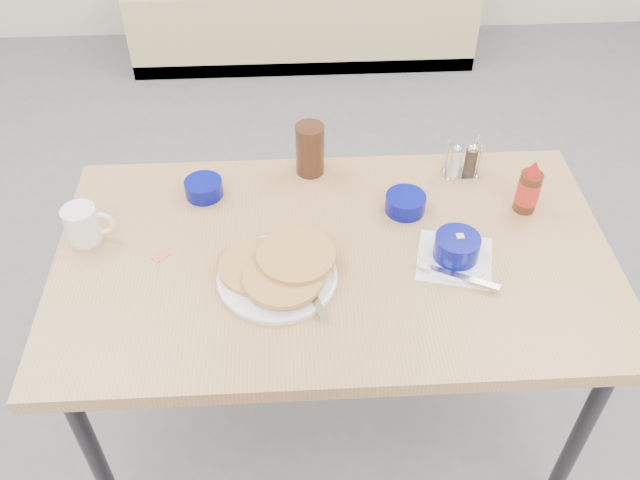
{
  "coord_description": "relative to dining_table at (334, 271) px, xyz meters",
  "views": [
    {
      "loc": [
        -0.1,
        -0.95,
        1.95
      ],
      "look_at": [
        -0.04,
        0.24,
        0.82
      ],
      "focal_mm": 38.0,
      "sensor_mm": 36.0,
      "label": 1
    }
  ],
  "objects": [
    {
      "name": "sugar_wrapper",
      "position": [
        -0.43,
        0.01,
        0.06
      ],
      "size": [
        0.05,
        0.05,
        0.0
      ],
      "primitive_type": "cube",
      "rotation": [
        0.0,
        0.0,
        0.8
      ],
      "color": "#E0604A",
      "rests_on": "dining_table"
    },
    {
      "name": "dining_table",
      "position": [
        0.0,
        0.0,
        0.0
      ],
      "size": [
        1.4,
        0.8,
        0.76
      ],
      "color": "#B28152",
      "rests_on": "ground"
    },
    {
      "name": "syrup_bottle",
      "position": [
        0.52,
        0.14,
        0.13
      ],
      "size": [
        0.06,
        0.06,
        0.16
      ],
      "rotation": [
        0.0,
        0.0,
        -0.09
      ],
      "color": "#47230F",
      "rests_on": "dining_table"
    },
    {
      "name": "butter_bowl",
      "position": [
        0.2,
        0.16,
        0.09
      ],
      "size": [
        0.11,
        0.11,
        0.05
      ],
      "rotation": [
        0.0,
        0.0,
        0.43
      ],
      "color": "#050A77",
      "rests_on": "dining_table"
    },
    {
      "name": "grits_setting",
      "position": [
        0.3,
        -0.04,
        0.09
      ],
      "size": [
        0.22,
        0.23,
        0.08
      ],
      "rotation": [
        0.0,
        0.0,
        -0.25
      ],
      "color": "white",
      "rests_on": "dining_table"
    },
    {
      "name": "creamer_bowl",
      "position": [
        -0.34,
        0.25,
        0.08
      ],
      "size": [
        0.1,
        0.1,
        0.05
      ],
      "rotation": [
        0.0,
        0.0,
        -0.19
      ],
      "color": "#050A77",
      "rests_on": "dining_table"
    },
    {
      "name": "amber_tumbler",
      "position": [
        -0.05,
        0.34,
        0.14
      ],
      "size": [
        0.09,
        0.09,
        0.15
      ],
      "primitive_type": "cylinder",
      "rotation": [
        0.0,
        0.0,
        -0.13
      ],
      "color": "#381D11",
      "rests_on": "dining_table"
    },
    {
      "name": "coffee_mug",
      "position": [
        -0.63,
        0.09,
        0.11
      ],
      "size": [
        0.13,
        0.09,
        0.1
      ],
      "rotation": [
        0.0,
        0.0,
        0.01
      ],
      "color": "white",
      "rests_on": "dining_table"
    },
    {
      "name": "pancake_plate",
      "position": [
        -0.14,
        -0.08,
        0.08
      ],
      "size": [
        0.29,
        0.29,
        0.05
      ],
      "rotation": [
        0.0,
        0.0,
        -0.02
      ],
      "color": "white",
      "rests_on": "dining_table"
    },
    {
      "name": "condiment_caddy",
      "position": [
        0.38,
        0.3,
        0.1
      ],
      "size": [
        0.1,
        0.06,
        0.12
      ],
      "rotation": [
        0.0,
        0.0,
        0.06
      ],
      "color": "silver",
      "rests_on": "dining_table"
    }
  ]
}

